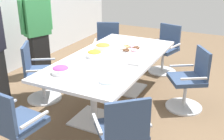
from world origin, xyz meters
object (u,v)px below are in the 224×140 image
(plate_stack, at_px, (108,81))
(office_chair_3, at_px, (16,129))
(snack_bowl_candy_mix, at_px, (61,70))
(donut_platter, at_px, (130,49))
(snack_bowl_chips_orange, at_px, (94,54))
(conference_table, at_px, (112,65))
(snack_bowl_pretzels, at_px, (103,46))
(office_chair_4, at_px, (122,138))
(person_standing_1, at_px, (37,31))
(office_chair_5, at_px, (190,83))
(office_chair_1, at_px, (108,49))
(office_chair_2, at_px, (39,75))
(napkin_pile, at_px, (136,61))
(office_chair_0, at_px, (165,51))

(plate_stack, bearing_deg, office_chair_3, 141.68)
(snack_bowl_candy_mix, bearing_deg, donut_platter, -17.04)
(office_chair_3, height_order, snack_bowl_chips_orange, office_chair_3)
(conference_table, height_order, snack_bowl_pretzels, snack_bowl_pretzels)
(office_chair_4, xyz_separation_m, plate_stack, (0.46, 0.41, 0.36))
(person_standing_1, xyz_separation_m, snack_bowl_candy_mix, (-1.16, -1.35, -0.08))
(office_chair_3, xyz_separation_m, donut_platter, (2.06, -0.41, 0.36))
(conference_table, bearing_deg, office_chair_3, 168.87)
(office_chair_5, bearing_deg, snack_bowl_candy_mix, 99.27)
(office_chair_1, xyz_separation_m, donut_platter, (-0.83, -0.82, 0.36))
(office_chair_3, relative_size, person_standing_1, 0.54)
(office_chair_3, bearing_deg, snack_bowl_candy_mix, 93.02)
(office_chair_4, relative_size, snack_bowl_candy_mix, 4.04)
(office_chair_2, bearing_deg, napkin_pile, 68.89)
(conference_table, xyz_separation_m, office_chair_0, (1.63, -0.33, -0.22))
(snack_bowl_pretzels, bearing_deg, person_standing_1, 88.76)
(snack_bowl_candy_mix, xyz_separation_m, snack_bowl_pretzels, (1.13, 0.01, -0.01))
(office_chair_2, xyz_separation_m, plate_stack, (-0.41, -1.41, 0.36))
(office_chair_1, bearing_deg, office_chair_4, 96.56)
(conference_table, bearing_deg, napkin_pile, -101.73)
(office_chair_1, relative_size, office_chair_2, 1.00)
(office_chair_0, height_order, napkin_pile, office_chair_0)
(snack_bowl_candy_mix, xyz_separation_m, donut_platter, (1.27, -0.39, -0.03))
(office_chair_0, xyz_separation_m, office_chair_3, (-3.25, 0.65, 0.00))
(office_chair_0, bearing_deg, office_chair_4, 112.90)
(plate_stack, bearing_deg, napkin_pile, -6.06)
(conference_table, distance_m, office_chair_4, 1.48)
(snack_bowl_pretzels, bearing_deg, donut_platter, -70.76)
(office_chair_0, bearing_deg, conference_table, 93.24)
(office_chair_2, height_order, person_standing_1, person_standing_1)
(office_chair_5, bearing_deg, plate_stack, 115.80)
(office_chair_5, height_order, plate_stack, office_chair_5)
(conference_table, relative_size, office_chair_2, 2.64)
(office_chair_1, distance_m, napkin_pile, 1.81)
(office_chair_2, xyz_separation_m, snack_bowl_chips_orange, (0.27, -0.84, 0.40))
(snack_bowl_pretzels, relative_size, donut_platter, 0.78)
(napkin_pile, bearing_deg, donut_platter, 31.63)
(office_chair_0, relative_size, snack_bowl_candy_mix, 4.04)
(office_chair_2, relative_size, donut_platter, 2.78)
(snack_bowl_candy_mix, relative_size, plate_stack, 1.11)
(office_chair_5, relative_size, person_standing_1, 0.54)
(snack_bowl_chips_orange, bearing_deg, office_chair_0, -17.80)
(conference_table, height_order, office_chair_1, office_chair_1)
(office_chair_3, relative_size, plate_stack, 4.49)
(office_chair_1, distance_m, office_chair_2, 1.69)
(conference_table, bearing_deg, office_chair_0, -11.45)
(office_chair_1, height_order, napkin_pile, office_chair_1)
(office_chair_3, bearing_deg, donut_platter, 83.42)
(person_standing_1, height_order, plate_stack, person_standing_1)
(conference_table, relative_size, office_chair_4, 2.64)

